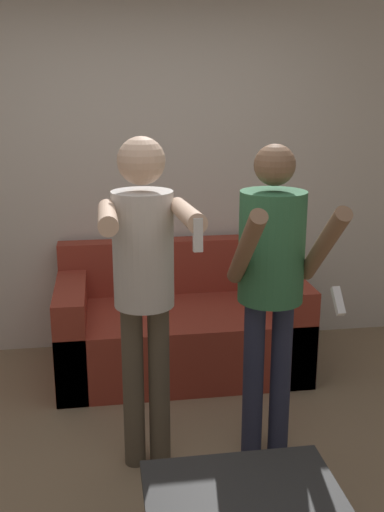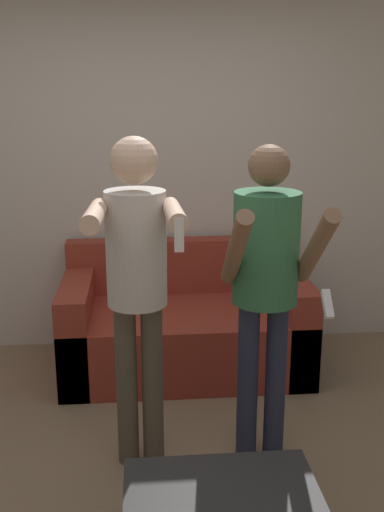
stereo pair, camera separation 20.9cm
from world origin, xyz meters
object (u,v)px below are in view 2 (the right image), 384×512
Objects in this scene: person_standing_left at (137,269)px; coffee_table at (224,509)px; couch at (185,327)px; person_standing_right at (266,272)px.

coffee_table is (0.32, -0.82, -0.74)m from person_standing_left.
couch is 1.40m from person_standing_right.
couch is 1.97m from coffee_table.
person_standing_right is at bearing 0.90° from person_standing_left.
coffee_table is at bearing -89.94° from couch.
person_standing_right is 2.11× the size of coffee_table.
person_standing_right is at bearing 69.04° from coffee_table.
person_standing_right is 1.14m from coffee_table.
coffee_table is (0.00, -1.97, 0.04)m from couch.
person_standing_left is 1.15m from coffee_table.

